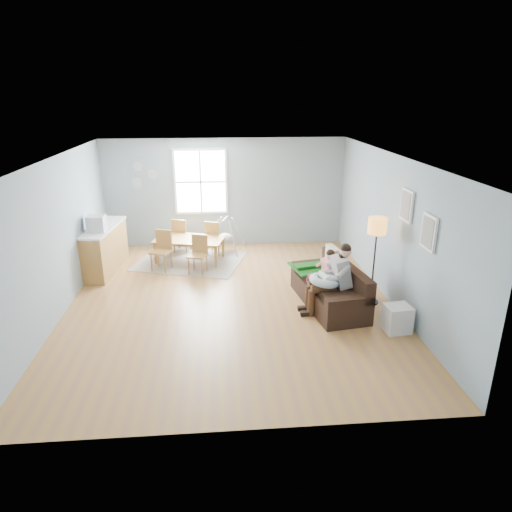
{
  "coord_description": "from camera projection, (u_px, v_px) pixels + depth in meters",
  "views": [
    {
      "loc": [
        -0.2,
        -7.84,
        3.75
      ],
      "look_at": [
        0.46,
        -0.26,
        1.0
      ],
      "focal_mm": 32.0,
      "sensor_mm": 36.0,
      "label": 1
    }
  ],
  "objects": [
    {
      "name": "father",
      "position": [
        332.0,
        276.0,
        8.03
      ],
      "size": [
        0.91,
        0.43,
        1.28
      ],
      "color": "gray",
      "rests_on": "sofa"
    },
    {
      "name": "window",
      "position": [
        201.0,
        182.0,
        11.27
      ],
      "size": [
        1.32,
        0.08,
        1.62
      ],
      "color": "white",
      "rests_on": "room"
    },
    {
      "name": "green_throw",
      "position": [
        316.0,
        267.0,
        8.95
      ],
      "size": [
        1.05,
        0.95,
        0.04
      ],
      "primitive_type": "cube",
      "rotation": [
        0.0,
        0.0,
        0.22
      ],
      "color": "#155E1C",
      "rests_on": "sofa"
    },
    {
      "name": "pictures",
      "position": [
        417.0,
        218.0,
        7.26
      ],
      "size": [
        0.05,
        1.34,
        0.74
      ],
      "color": "white",
      "rests_on": "room"
    },
    {
      "name": "storage_cube",
      "position": [
        397.0,
        319.0,
        7.51
      ],
      "size": [
        0.44,
        0.4,
        0.45
      ],
      "color": "silver",
      "rests_on": "room"
    },
    {
      "name": "floor_lamp",
      "position": [
        377.0,
        233.0,
        8.14
      ],
      "size": [
        0.33,
        0.33,
        1.65
      ],
      "color": "black",
      "rests_on": "room"
    },
    {
      "name": "chair_se",
      "position": [
        198.0,
        252.0,
        9.92
      ],
      "size": [
        0.48,
        0.48,
        0.83
      ],
      "color": "brown",
      "rests_on": "rug"
    },
    {
      "name": "dining_table",
      "position": [
        190.0,
        250.0,
        10.6
      ],
      "size": [
        1.74,
        1.23,
        0.55
      ],
      "primitive_type": "imported",
      "rotation": [
        0.0,
        0.0,
        -0.24
      ],
      "color": "olive",
      "rests_on": "rug"
    },
    {
      "name": "nursing_pillow",
      "position": [
        324.0,
        280.0,
        8.01
      ],
      "size": [
        0.68,
        0.67,
        0.22
      ],
      "primitive_type": "torus",
      "rotation": [
        0.0,
        0.14,
        0.28
      ],
      "color": "silver",
      "rests_on": "father"
    },
    {
      "name": "chair_nw",
      "position": [
        181.0,
        234.0,
        11.15
      ],
      "size": [
        0.49,
        0.49,
        0.85
      ],
      "color": "brown",
      "rests_on": "rug"
    },
    {
      "name": "chair_sw",
      "position": [
        162.0,
        248.0,
        10.07
      ],
      "size": [
        0.51,
        0.51,
        0.89
      ],
      "color": "brown",
      "rests_on": "rug"
    },
    {
      "name": "counter",
      "position": [
        105.0,
        248.0,
        10.0
      ],
      "size": [
        0.72,
        1.85,
        1.01
      ],
      "color": "olive",
      "rests_on": "room"
    },
    {
      "name": "wall_plates",
      "position": [
        143.0,
        175.0,
        11.1
      ],
      "size": [
        0.67,
        0.02,
        0.66
      ],
      "color": "#97A9B5",
      "rests_on": "room"
    },
    {
      "name": "chair_ne",
      "position": [
        214.0,
        236.0,
        10.99
      ],
      "size": [
        0.5,
        0.5,
        0.85
      ],
      "color": "brown",
      "rests_on": "rug"
    },
    {
      "name": "sofa",
      "position": [
        332.0,
        290.0,
        8.44
      ],
      "size": [
        1.13,
        2.06,
        0.79
      ],
      "color": "black",
      "rests_on": "room"
    },
    {
      "name": "rug",
      "position": [
        190.0,
        261.0,
        10.69
      ],
      "size": [
        2.76,
        2.39,
        0.01
      ],
      "primitive_type": "cube",
      "rotation": [
        0.0,
        0.0,
        -0.3
      ],
      "color": "#9E9790",
      "rests_on": "room"
    },
    {
      "name": "infant",
      "position": [
        324.0,
        276.0,
        8.02
      ],
      "size": [
        0.19,
        0.35,
        0.13
      ],
      "color": "silver",
      "rests_on": "nursing_pillow"
    },
    {
      "name": "room",
      "position": [
        228.0,
        174.0,
        7.81
      ],
      "size": [
        8.4,
        9.4,
        3.9
      ],
      "color": "#AF7F3E"
    },
    {
      "name": "beige_pillow",
      "position": [
        332.0,
        258.0,
        8.81
      ],
      "size": [
        0.19,
        0.47,
        0.46
      ],
      "primitive_type": "cube",
      "rotation": [
        0.0,
        0.0,
        0.13
      ],
      "color": "#BBA98F",
      "rests_on": "sofa"
    },
    {
      "name": "toddler",
      "position": [
        325.0,
        267.0,
        8.47
      ],
      "size": [
        0.55,
        0.36,
        0.82
      ],
      "color": "white",
      "rests_on": "sofa"
    },
    {
      "name": "baby_swing",
      "position": [
        226.0,
        237.0,
        11.24
      ],
      "size": [
        1.03,
        1.05,
        0.84
      ],
      "color": "#B7B7BD",
      "rests_on": "room"
    },
    {
      "name": "monitor",
      "position": [
        96.0,
        223.0,
        9.45
      ],
      "size": [
        0.35,
        0.33,
        0.33
      ],
      "color": "#B7B7BD",
      "rests_on": "counter"
    }
  ]
}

